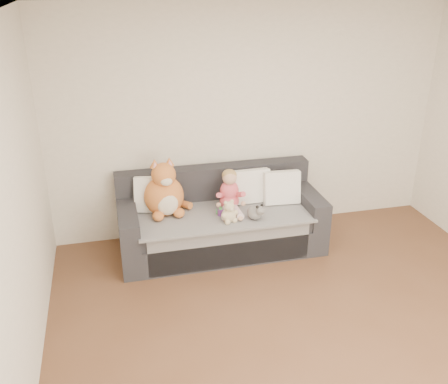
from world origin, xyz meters
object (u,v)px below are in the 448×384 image
Objects in this scene: plush_cat at (165,193)px; toddler at (230,193)px; sippy_cup at (221,211)px; sofa at (220,221)px; teddy_bear at (229,213)px.

toddler is at bearing -13.35° from plush_cat.
sippy_cup is at bearing -27.30° from plush_cat.
toddler is 0.72× the size of plush_cat.
toddler reaches higher than sofa.
sippy_cup is (-0.05, 0.15, -0.04)m from teddy_bear.
sippy_cup is (0.56, -0.21, -0.18)m from plush_cat.
toddler is 1.88× the size of teddy_bear.
teddy_bear is (-0.08, -0.28, -0.09)m from toddler.
plush_cat is 2.62× the size of teddy_bear.
toddler is 0.31m from teddy_bear.
teddy_bear is (0.02, -0.33, 0.26)m from sofa.
sofa is at bearing 76.66° from teddy_bear.
teddy_bear is at bearing -86.52° from sofa.
sofa is 3.41× the size of plush_cat.
plush_cat reaches higher than sippy_cup.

